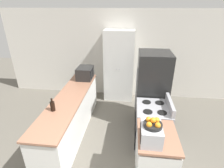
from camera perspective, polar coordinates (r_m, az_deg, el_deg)
The scene contains 10 objects.
wall_back at distance 5.35m, azimuth 2.02°, elevation 9.50°, with size 7.00×0.06×2.60m.
counter_left at distance 4.04m, azimuth -13.18°, elevation -10.05°, with size 0.60×2.72×0.89m.
counter_right at distance 3.13m, azimuth 13.76°, elevation -22.23°, with size 0.60×0.79×0.89m.
pantry_cabinet at distance 5.14m, azimuth 2.25°, elevation 5.78°, with size 0.85×0.50×2.07m.
stove at distance 3.70m, azimuth 12.86°, elevation -13.22°, with size 0.66×0.73×1.05m.
refrigerator at distance 4.13m, azimuth 12.83°, elevation -1.93°, with size 0.72×0.74×1.77m.
microwave at distance 4.63m, azimuth -8.77°, elevation 3.57°, with size 0.39×0.48×0.31m.
wine_bottle at distance 3.39m, azimuth -18.83°, elevation -6.82°, with size 0.08×0.08×0.25m.
toaster_oven at distance 2.62m, azimuth 12.58°, elevation -15.53°, with size 0.30×0.39×0.26m.
fruit_bowl at distance 2.51m, azimuth 13.22°, elevation -12.49°, with size 0.26×0.26×0.14m.
Camera 1 is at (0.42, -1.65, 2.68)m, focal length 28.00 mm.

